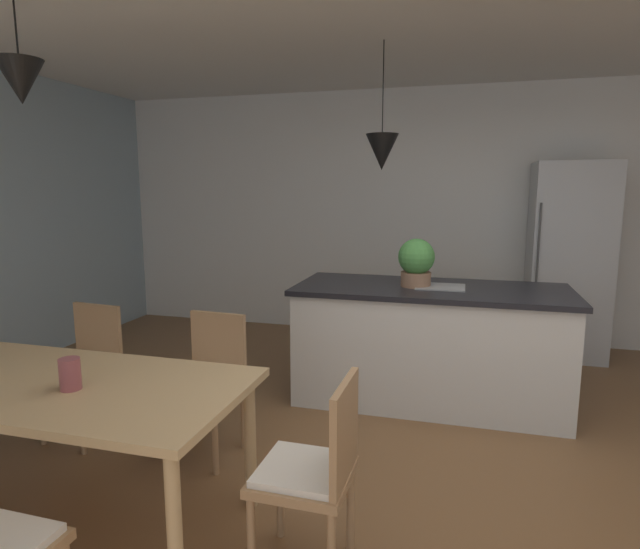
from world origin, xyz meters
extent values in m
cube|color=brown|center=(0.00, 0.00, -0.02)|extent=(10.00, 8.40, 0.04)
cube|color=white|center=(0.00, 3.26, 1.35)|extent=(10.00, 0.12, 2.70)
cube|color=tan|center=(-1.99, -0.68, 0.71)|extent=(2.00, 0.89, 0.04)
cylinder|color=tan|center=(-1.07, -0.31, 0.36)|extent=(0.06, 0.06, 0.71)
cylinder|color=tan|center=(-1.07, -1.04, 0.36)|extent=(0.06, 0.06, 0.71)
cube|color=#A87F56|center=(-2.44, 0.09, 0.43)|extent=(0.44, 0.44, 0.04)
cube|color=white|center=(-2.44, 0.09, 0.47)|extent=(0.39, 0.39, 0.03)
cube|color=#A87F56|center=(-2.42, 0.27, 0.66)|extent=(0.38, 0.07, 0.42)
cylinder|color=#A87F56|center=(-2.28, -0.10, 0.21)|extent=(0.04, 0.04, 0.41)
cylinder|color=#A87F56|center=(-2.62, -0.06, 0.21)|extent=(0.04, 0.04, 0.41)
cylinder|color=#A87F56|center=(-2.25, 0.24, 0.21)|extent=(0.04, 0.04, 0.41)
cylinder|color=#A87F56|center=(-2.59, 0.28, 0.21)|extent=(0.04, 0.04, 0.41)
cube|color=#A87F56|center=(-0.67, -0.68, 0.43)|extent=(0.41, 0.41, 0.04)
cube|color=white|center=(-0.67, -0.68, 0.47)|extent=(0.36, 0.36, 0.03)
cube|color=#A87F56|center=(-0.49, -0.68, 0.66)|extent=(0.03, 0.38, 0.42)
cylinder|color=#A87F56|center=(-0.84, -0.84, 0.21)|extent=(0.04, 0.04, 0.41)
cylinder|color=#A87F56|center=(-0.83, -0.50, 0.21)|extent=(0.04, 0.04, 0.41)
cylinder|color=#A87F56|center=(-0.49, -0.51, 0.21)|extent=(0.04, 0.04, 0.41)
cube|color=#A87F56|center=(-1.54, 0.09, 0.43)|extent=(0.43, 0.43, 0.04)
cube|color=white|center=(-1.54, 0.09, 0.47)|extent=(0.39, 0.39, 0.03)
cube|color=#A87F56|center=(-1.52, 0.27, 0.66)|extent=(0.38, 0.06, 0.42)
cylinder|color=#A87F56|center=(-1.38, -0.09, 0.21)|extent=(0.04, 0.04, 0.41)
cylinder|color=#A87F56|center=(-1.72, -0.07, 0.21)|extent=(0.04, 0.04, 0.41)
cylinder|color=#A87F56|center=(-1.35, 0.25, 0.21)|extent=(0.04, 0.04, 0.41)
cylinder|color=#A87F56|center=(-1.69, 0.27, 0.21)|extent=(0.04, 0.04, 0.41)
cube|color=silver|center=(-0.28, 1.35, 0.44)|extent=(1.99, 0.83, 0.88)
cube|color=black|center=(-0.28, 1.35, 0.88)|extent=(2.05, 0.89, 0.04)
cube|color=gray|center=(-0.21, 1.35, 0.91)|extent=(0.36, 0.30, 0.01)
cube|color=#B2B5B7|center=(0.93, 2.86, 0.94)|extent=(0.72, 0.64, 1.89)
cylinder|color=#4C4C4C|center=(0.61, 2.52, 0.94)|extent=(0.02, 0.02, 1.13)
cone|color=black|center=(-1.89, -0.74, 2.09)|extent=(0.20, 0.20, 0.19)
cylinder|color=black|center=(-0.67, 1.35, 2.37)|extent=(0.01, 0.01, 0.66)
cone|color=black|center=(-0.67, 1.35, 1.91)|extent=(0.25, 0.25, 0.26)
cylinder|color=#8C664C|center=(-0.40, 1.35, 0.95)|extent=(0.23, 0.23, 0.11)
sphere|color=#478C42|center=(-0.40, 1.35, 1.13)|extent=(0.28, 0.28, 0.28)
cylinder|color=#994C51|center=(-1.76, -0.75, 0.80)|extent=(0.09, 0.09, 0.15)
camera|label=1|loc=(-0.05, -2.64, 1.64)|focal=29.40mm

